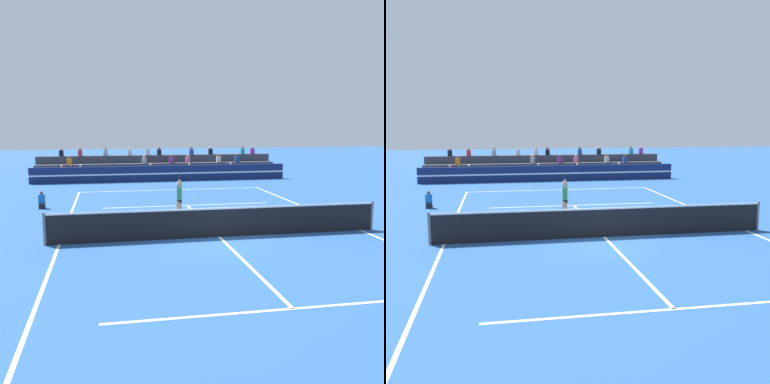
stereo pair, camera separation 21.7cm
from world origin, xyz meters
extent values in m
plane|color=#285699|center=(0.00, 0.00, 0.00)|extent=(120.00, 120.00, 0.00)
cube|color=white|center=(0.00, 11.90, 0.00)|extent=(11.00, 0.10, 0.01)
cube|color=white|center=(-5.50, 0.00, 0.00)|extent=(0.10, 23.80, 0.01)
cube|color=white|center=(5.50, 0.00, 0.00)|extent=(0.10, 23.80, 0.01)
cube|color=white|center=(0.00, -6.43, 0.00)|extent=(8.25, 0.10, 0.01)
cube|color=white|center=(0.00, 6.43, 0.00)|extent=(8.25, 0.10, 0.01)
cube|color=white|center=(0.00, 0.00, 0.00)|extent=(0.10, 12.85, 0.01)
cylinder|color=slate|center=(-5.95, 0.00, 0.55)|extent=(0.10, 0.10, 1.10)
cylinder|color=slate|center=(5.95, 0.00, 0.55)|extent=(0.10, 0.10, 1.10)
cube|color=black|center=(0.00, 0.00, 0.50)|extent=(11.90, 0.02, 1.00)
cube|color=white|center=(0.00, 0.00, 1.03)|extent=(11.90, 0.04, 0.06)
cube|color=navy|center=(0.00, 16.31, 0.55)|extent=(18.00, 0.24, 1.10)
cube|color=white|center=(0.00, 16.18, 0.55)|extent=(18.00, 0.02, 0.10)
cube|color=#383D4C|center=(0.00, 17.59, 0.28)|extent=(17.86, 0.95, 0.55)
cube|color=#B2B2B7|center=(2.15, 17.42, 0.77)|extent=(0.32, 0.22, 0.44)
sphere|color=beige|center=(2.15, 17.42, 1.09)|extent=(0.18, 0.18, 0.18)
cube|color=teal|center=(5.33, 17.42, 0.77)|extent=(0.32, 0.22, 0.44)
sphere|color=beige|center=(5.33, 17.42, 1.09)|extent=(0.18, 0.18, 0.18)
cube|color=red|center=(-6.95, 17.42, 0.77)|extent=(0.32, 0.22, 0.44)
sphere|color=beige|center=(-6.95, 17.42, 1.09)|extent=(0.18, 0.18, 0.18)
cube|color=#338C4C|center=(-5.65, 17.42, 0.77)|extent=(0.32, 0.22, 0.44)
sphere|color=beige|center=(-5.65, 17.42, 1.09)|extent=(0.18, 0.18, 0.18)
cube|color=silver|center=(-0.71, 17.42, 0.77)|extent=(0.32, 0.22, 0.44)
sphere|color=tan|center=(-0.71, 17.42, 1.09)|extent=(0.18, 0.18, 0.18)
cube|color=purple|center=(-6.32, 17.42, 0.77)|extent=(0.32, 0.22, 0.44)
sphere|color=brown|center=(-6.32, 17.42, 1.09)|extent=(0.18, 0.18, 0.18)
cube|color=#383D4C|center=(0.00, 18.54, 0.55)|extent=(17.86, 0.95, 1.10)
cube|color=silver|center=(4.63, 18.37, 1.32)|extent=(0.32, 0.22, 0.44)
sphere|color=brown|center=(4.63, 18.37, 1.64)|extent=(0.18, 0.18, 0.18)
cube|color=orange|center=(-6.49, 18.37, 1.32)|extent=(0.32, 0.22, 0.44)
sphere|color=brown|center=(-6.49, 18.37, 1.64)|extent=(0.18, 0.18, 0.18)
cube|color=#B2B2B7|center=(-1.08, 18.37, 1.32)|extent=(0.32, 0.22, 0.44)
sphere|color=tan|center=(-1.08, 18.37, 1.64)|extent=(0.18, 0.18, 0.18)
cube|color=pink|center=(2.22, 18.37, 1.32)|extent=(0.32, 0.22, 0.44)
sphere|color=beige|center=(2.22, 18.37, 1.64)|extent=(0.18, 0.18, 0.18)
cube|color=purple|center=(0.97, 18.37, 1.32)|extent=(0.32, 0.22, 0.44)
sphere|color=brown|center=(0.97, 18.37, 1.64)|extent=(0.18, 0.18, 0.18)
cube|color=#2D4CA5|center=(6.07, 18.37, 1.32)|extent=(0.32, 0.22, 0.44)
sphere|color=brown|center=(6.07, 18.37, 1.64)|extent=(0.18, 0.18, 0.18)
cube|color=#383D4C|center=(0.00, 19.49, 0.83)|extent=(17.86, 0.95, 1.65)
cube|color=silver|center=(-2.10, 19.32, 1.87)|extent=(0.32, 0.22, 0.44)
sphere|color=beige|center=(-2.10, 19.32, 2.19)|extent=(0.18, 0.18, 0.18)
cube|color=purple|center=(7.65, 19.32, 1.87)|extent=(0.32, 0.22, 0.44)
sphere|color=beige|center=(7.65, 19.32, 2.19)|extent=(0.18, 0.18, 0.18)
cube|color=teal|center=(6.82, 19.32, 1.87)|extent=(0.32, 0.22, 0.44)
sphere|color=brown|center=(6.82, 19.32, 2.19)|extent=(0.18, 0.18, 0.18)
cube|color=#2D4CA5|center=(2.68, 19.32, 1.87)|extent=(0.32, 0.22, 0.44)
sphere|color=brown|center=(2.68, 19.32, 2.19)|extent=(0.18, 0.18, 0.18)
cube|color=silver|center=(-0.73, 19.32, 1.87)|extent=(0.32, 0.22, 0.44)
sphere|color=tan|center=(-0.73, 19.32, 2.19)|extent=(0.18, 0.18, 0.18)
cube|color=black|center=(4.21, 19.32, 1.87)|extent=(0.32, 0.22, 0.44)
sphere|color=beige|center=(4.21, 19.32, 2.19)|extent=(0.18, 0.18, 0.18)
cube|color=#B2B2B7|center=(-3.89, 19.32, 1.87)|extent=(0.32, 0.22, 0.44)
sphere|color=#9E7051|center=(-3.89, 19.32, 2.19)|extent=(0.18, 0.18, 0.18)
cube|color=black|center=(-7.11, 19.32, 1.87)|extent=(0.32, 0.22, 0.44)
sphere|color=tan|center=(-7.11, 19.32, 2.19)|extent=(0.18, 0.18, 0.18)
cube|color=red|center=(-5.75, 19.32, 1.87)|extent=(0.32, 0.22, 0.44)
sphere|color=#9E7051|center=(-5.75, 19.32, 2.19)|extent=(0.18, 0.18, 0.18)
cube|color=black|center=(0.16, 19.32, 1.87)|extent=(0.32, 0.22, 0.44)
sphere|color=brown|center=(0.16, 19.32, 2.19)|extent=(0.18, 0.18, 0.18)
cube|color=black|center=(-6.95, 6.94, 0.06)|extent=(0.28, 0.36, 0.12)
cube|color=black|center=(-6.95, 6.94, 0.18)|extent=(0.28, 0.24, 0.18)
cube|color=#1966B2|center=(-6.95, 6.94, 0.47)|extent=(0.30, 0.18, 0.40)
sphere|color=brown|center=(-6.95, 6.94, 0.76)|extent=(0.17, 0.17, 0.17)
cylinder|color=tan|center=(-0.97, 2.74, 0.45)|extent=(0.14, 0.14, 0.90)
cylinder|color=tan|center=(-1.08, 2.53, 0.45)|extent=(0.14, 0.14, 0.90)
cube|color=black|center=(-1.01, 2.64, 0.94)|extent=(0.25, 0.35, 0.20)
cube|color=#338C4C|center=(-1.01, 2.64, 1.24)|extent=(0.25, 0.39, 0.56)
sphere|color=tan|center=(-1.01, 2.64, 1.60)|extent=(0.22, 0.22, 0.22)
cube|color=white|center=(-0.93, 2.73, 0.04)|extent=(0.28, 0.16, 0.09)
cube|color=white|center=(-1.04, 2.52, 0.04)|extent=(0.28, 0.16, 0.09)
cylinder|color=tan|center=(-0.97, 2.88, 1.18)|extent=(0.09, 0.09, 0.56)
cylinder|color=tan|center=(-1.08, 2.19, 1.64)|extent=(0.17, 0.54, 0.44)
cylinder|color=black|center=(-1.13, 1.88, 1.89)|extent=(0.06, 0.20, 0.16)
torus|color=black|center=(-1.15, 1.73, 2.00)|extent=(0.09, 0.43, 0.43)
sphere|color=#C6DB33|center=(0.84, 8.14, 0.03)|extent=(0.07, 0.07, 0.07)
camera|label=1|loc=(-3.90, -15.09, 3.95)|focal=42.00mm
camera|label=2|loc=(-3.69, -15.13, 3.95)|focal=42.00mm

